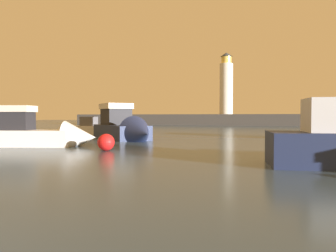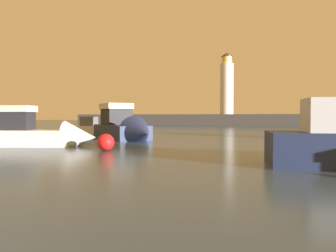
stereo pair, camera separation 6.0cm
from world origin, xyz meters
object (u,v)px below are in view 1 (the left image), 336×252
Objects in this scene: lighthouse at (226,85)px; motorboat_3 at (78,129)px; motorboat_6 at (126,128)px; mooring_buoy at (106,142)px; motorboat_1 at (39,134)px.

lighthouse is 41.07m from motorboat_3.
mooring_buoy is (2.74, -8.28, -0.45)m from motorboat_6.
motorboat_3 is at bearing -104.75° from lighthouse.
motorboat_3 is 9.50m from motorboat_6.
lighthouse is 13.74× the size of mooring_buoy.
lighthouse is at bearing 90.46° from mooring_buoy.
motorboat_3 is at bearing 113.21° from motorboat_1.
motorboat_6 is (-2.31, -44.16, -7.52)m from lighthouse.
motorboat_3 is at bearing 128.45° from mooring_buoy.
motorboat_1 is 0.98× the size of motorboat_6.
lighthouse is 44.86m from motorboat_6.
motorboat_6 is (7.95, -5.18, 0.33)m from motorboat_3.
lighthouse is at bearing 75.25° from motorboat_3.
motorboat_6 is at bearing -93.00° from lighthouse.
motorboat_6 is 8.73m from mooring_buoy.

